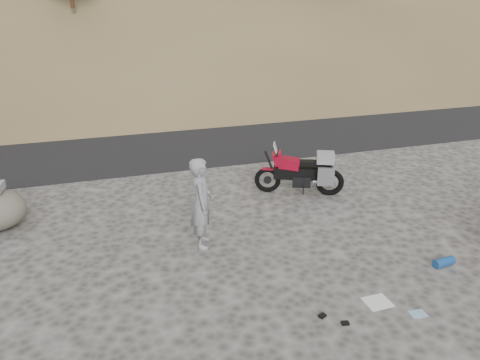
% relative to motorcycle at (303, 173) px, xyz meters
% --- Properties ---
extents(ground, '(140.00, 140.00, 0.00)m').
position_rel_motorcycle_xyz_m(ground, '(-1.35, -2.98, -0.58)').
color(ground, '#3F3C3A').
rests_on(ground, ground).
extents(road, '(120.00, 7.00, 0.05)m').
position_rel_motorcycle_xyz_m(road, '(-1.35, 6.02, -0.58)').
color(road, black).
rests_on(road, ground).
extents(motorcycle, '(2.15, 1.17, 1.36)m').
position_rel_motorcycle_xyz_m(motorcycle, '(0.00, 0.00, 0.00)').
color(motorcycle, black).
rests_on(motorcycle, ground).
extents(man, '(0.60, 0.78, 1.89)m').
position_rel_motorcycle_xyz_m(man, '(-3.04, -1.80, -0.58)').
color(man, gray).
rests_on(man, ground).
extents(gear_white_cloth, '(0.44, 0.39, 0.01)m').
position_rel_motorcycle_xyz_m(gear_white_cloth, '(-0.67, -4.56, -0.57)').
color(gear_white_cloth, white).
rests_on(gear_white_cloth, ground).
extents(gear_blue_mat, '(0.45, 0.22, 0.17)m').
position_rel_motorcycle_xyz_m(gear_blue_mat, '(1.16, -3.95, -0.49)').
color(gear_blue_mat, navy).
rests_on(gear_blue_mat, ground).
extents(gear_glove_a, '(0.14, 0.11, 0.03)m').
position_rel_motorcycle_xyz_m(gear_glove_a, '(-1.46, -4.89, -0.56)').
color(gear_glove_a, black).
rests_on(gear_glove_a, ground).
extents(gear_glove_b, '(0.14, 0.13, 0.04)m').
position_rel_motorcycle_xyz_m(gear_glove_b, '(-1.72, -4.63, -0.56)').
color(gear_glove_b, black).
rests_on(gear_glove_b, ground).
extents(gear_blue_cloth, '(0.28, 0.22, 0.01)m').
position_rel_motorcycle_xyz_m(gear_blue_cloth, '(-0.21, -5.02, -0.58)').
color(gear_blue_cloth, '#86AECF').
rests_on(gear_blue_cloth, ground).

